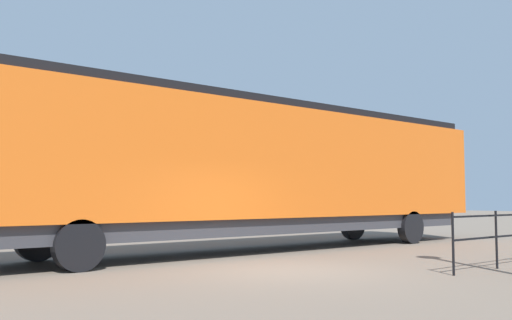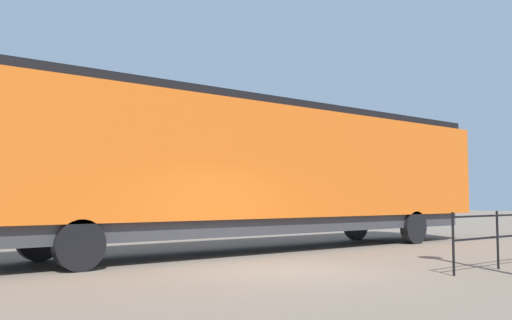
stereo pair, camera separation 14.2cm
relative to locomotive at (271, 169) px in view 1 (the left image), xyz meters
The scene contains 2 objects.
ground_plane 5.50m from the locomotive, 36.96° to the right, with size 120.00×120.00×0.00m, color #756656.
locomotive is the anchor object (origin of this frame).
Camera 1 is at (8.91, -8.23, 1.53)m, focal length 39.58 mm.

